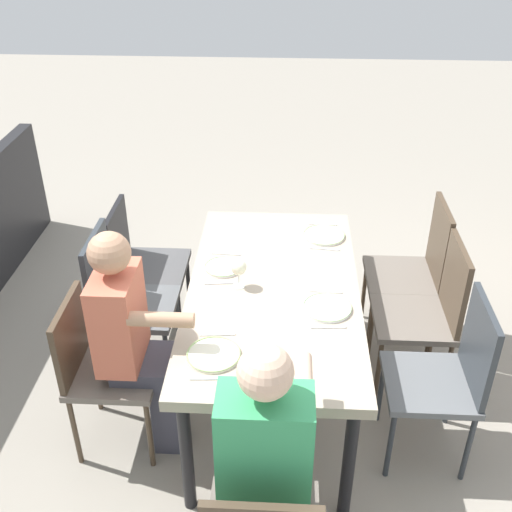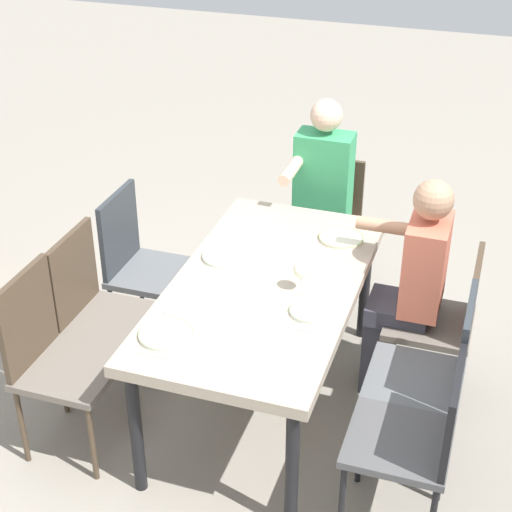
% 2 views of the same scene
% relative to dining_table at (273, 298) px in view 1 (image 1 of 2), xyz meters
% --- Properties ---
extents(ground_plane, '(16.00, 16.00, 0.00)m').
position_rel_dining_table_xyz_m(ground_plane, '(0.00, 0.00, -0.70)').
color(ground_plane, gray).
extents(dining_table, '(1.70, 0.90, 0.76)m').
position_rel_dining_table_xyz_m(dining_table, '(0.00, 0.00, 0.00)').
color(dining_table, tan).
rests_on(dining_table, ground).
extents(chair_west_north, '(0.44, 0.44, 0.97)m').
position_rel_dining_table_xyz_m(chair_west_north, '(-0.60, 0.87, -0.14)').
color(chair_west_north, '#6A6158').
rests_on(chair_west_north, ground).
extents(chair_west_south, '(0.44, 0.44, 0.90)m').
position_rel_dining_table_xyz_m(chair_west_south, '(-0.60, -0.87, -0.16)').
color(chair_west_south, '#4F4F50').
rests_on(chair_west_south, ground).
extents(chair_mid_north, '(0.44, 0.44, 0.95)m').
position_rel_dining_table_xyz_m(chair_mid_north, '(-0.16, 0.87, -0.15)').
color(chair_mid_north, '#6A6158').
rests_on(chair_mid_north, ground).
extents(chair_mid_south, '(0.44, 0.44, 0.96)m').
position_rel_dining_table_xyz_m(chair_mid_south, '(-0.16, -0.87, -0.14)').
color(chair_mid_south, '#5B5E61').
rests_on(chair_mid_south, ground).
extents(chair_east_north, '(0.44, 0.44, 0.94)m').
position_rel_dining_table_xyz_m(chair_east_north, '(0.35, 0.87, -0.16)').
color(chair_east_north, '#5B5E61').
rests_on(chair_east_north, ground).
extents(chair_east_south, '(0.44, 0.44, 0.87)m').
position_rel_dining_table_xyz_m(chair_east_south, '(0.35, -0.87, -0.18)').
color(chair_east_south, '#6A6158').
rests_on(chair_east_south, ground).
extents(diner_woman_green, '(0.49, 0.35, 1.32)m').
position_rel_dining_table_xyz_m(diner_woman_green, '(1.09, 0.00, 0.01)').
color(diner_woman_green, '#3F3F4C').
rests_on(diner_woman_green, ground).
extents(diner_man_white, '(0.35, 0.49, 1.27)m').
position_rel_dining_table_xyz_m(diner_man_white, '(0.36, -0.67, -0.02)').
color(diner_man_white, '#3F3F4C').
rests_on(diner_man_white, ground).
extents(plate_0, '(0.25, 0.25, 0.02)m').
position_rel_dining_table_xyz_m(plate_0, '(-0.56, 0.29, 0.08)').
color(plate_0, white).
rests_on(plate_0, dining_table).
extents(fork_0, '(0.02, 0.17, 0.01)m').
position_rel_dining_table_xyz_m(fork_0, '(-0.71, 0.29, 0.07)').
color(fork_0, silver).
rests_on(fork_0, dining_table).
extents(spoon_0, '(0.04, 0.17, 0.01)m').
position_rel_dining_table_xyz_m(spoon_0, '(-0.41, 0.29, 0.07)').
color(spoon_0, silver).
rests_on(spoon_0, dining_table).
extents(plate_1, '(0.21, 0.21, 0.02)m').
position_rel_dining_table_xyz_m(plate_1, '(-0.18, -0.28, 0.08)').
color(plate_1, white).
rests_on(plate_1, dining_table).
extents(wine_glass_1, '(0.08, 0.08, 0.16)m').
position_rel_dining_table_xyz_m(wine_glass_1, '(-0.01, -0.18, 0.18)').
color(wine_glass_1, white).
rests_on(wine_glass_1, dining_table).
extents(fork_1, '(0.03, 0.17, 0.01)m').
position_rel_dining_table_xyz_m(fork_1, '(-0.33, -0.28, 0.07)').
color(fork_1, silver).
rests_on(fork_1, dining_table).
extents(spoon_1, '(0.04, 0.17, 0.01)m').
position_rel_dining_table_xyz_m(spoon_1, '(-0.03, -0.28, 0.07)').
color(spoon_1, silver).
rests_on(spoon_1, dining_table).
extents(plate_2, '(0.25, 0.25, 0.02)m').
position_rel_dining_table_xyz_m(plate_2, '(0.17, 0.27, 0.08)').
color(plate_2, white).
rests_on(plate_2, dining_table).
extents(fork_2, '(0.03, 0.17, 0.01)m').
position_rel_dining_table_xyz_m(fork_2, '(0.02, 0.27, 0.07)').
color(fork_2, silver).
rests_on(fork_2, dining_table).
extents(spoon_2, '(0.03, 0.17, 0.01)m').
position_rel_dining_table_xyz_m(spoon_2, '(0.32, 0.27, 0.07)').
color(spoon_2, silver).
rests_on(spoon_2, dining_table).
extents(plate_3, '(0.25, 0.25, 0.02)m').
position_rel_dining_table_xyz_m(plate_3, '(0.55, -0.25, 0.08)').
color(plate_3, silver).
rests_on(plate_3, dining_table).
extents(fork_3, '(0.03, 0.17, 0.01)m').
position_rel_dining_table_xyz_m(fork_3, '(0.40, -0.25, 0.07)').
color(fork_3, silver).
rests_on(fork_3, dining_table).
extents(spoon_3, '(0.03, 0.17, 0.01)m').
position_rel_dining_table_xyz_m(spoon_3, '(0.70, -0.25, 0.07)').
color(spoon_3, silver).
rests_on(spoon_3, dining_table).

